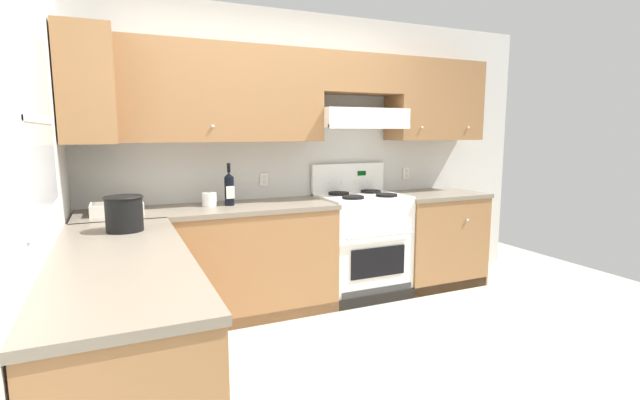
{
  "coord_description": "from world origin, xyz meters",
  "views": [
    {
      "loc": [
        -1.25,
        -2.37,
        1.5
      ],
      "look_at": [
        0.13,
        0.7,
        1.0
      ],
      "focal_mm": 25.86,
      "sensor_mm": 36.0,
      "label": 1
    }
  ],
  "objects_px": {
    "bucket": "(124,213)",
    "paper_towel_roll": "(209,199)",
    "stove": "(361,244)",
    "bowl": "(117,210)",
    "wine_bottle": "(229,188)"
  },
  "relations": [
    {
      "from": "stove",
      "to": "bucket",
      "type": "distance_m",
      "value": 2.19
    },
    {
      "from": "bucket",
      "to": "paper_towel_roll",
      "type": "distance_m",
      "value": 0.99
    },
    {
      "from": "stove",
      "to": "bowl",
      "type": "xyz_separation_m",
      "value": [
        -2.04,
        -0.02,
        0.46
      ]
    },
    {
      "from": "wine_bottle",
      "to": "paper_towel_roll",
      "type": "distance_m",
      "value": 0.18
    },
    {
      "from": "stove",
      "to": "bowl",
      "type": "height_order",
      "value": "stove"
    },
    {
      "from": "bucket",
      "to": "paper_towel_roll",
      "type": "bearing_deg",
      "value": 49.29
    },
    {
      "from": "wine_bottle",
      "to": "paper_towel_roll",
      "type": "height_order",
      "value": "wine_bottle"
    },
    {
      "from": "bowl",
      "to": "bucket",
      "type": "distance_m",
      "value": 0.66
    },
    {
      "from": "stove",
      "to": "bucket",
      "type": "xyz_separation_m",
      "value": [
        -2.01,
        -0.68,
        0.54
      ]
    },
    {
      "from": "wine_bottle",
      "to": "bowl",
      "type": "relative_size",
      "value": 0.96
    },
    {
      "from": "bowl",
      "to": "paper_towel_roll",
      "type": "relative_size",
      "value": 3.0
    },
    {
      "from": "paper_towel_roll",
      "to": "stove",
      "type": "bearing_deg",
      "value": -2.93
    },
    {
      "from": "bowl",
      "to": "paper_towel_roll",
      "type": "height_order",
      "value": "paper_towel_roll"
    },
    {
      "from": "wine_bottle",
      "to": "paper_towel_roll",
      "type": "bearing_deg",
      "value": 167.47
    },
    {
      "from": "paper_towel_roll",
      "to": "bowl",
      "type": "bearing_deg",
      "value": -172.27
    }
  ]
}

